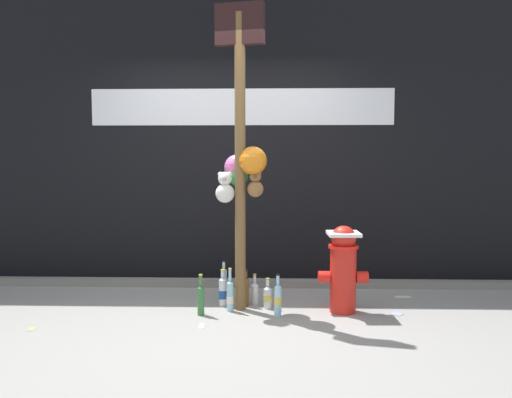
{
  "coord_description": "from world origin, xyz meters",
  "views": [
    {
      "loc": [
        0.42,
        -4.22,
        1.38
      ],
      "look_at": [
        0.29,
        0.37,
        1.02
      ],
      "focal_mm": 35.84,
      "sensor_mm": 36.0,
      "label": 1
    }
  ],
  "objects_px": {
    "fire_hydrant": "(343,267)",
    "bottle_3": "(278,299)",
    "bottle_1": "(223,291)",
    "bottle_4": "(230,295)",
    "bottle_5": "(268,297)",
    "bottle_6": "(201,298)",
    "bottle_7": "(255,292)",
    "bottle_0": "(246,290)",
    "bottle_2": "(224,283)",
    "memorial_post": "(241,148)"
  },
  "relations": [
    {
      "from": "bottle_1",
      "to": "fire_hydrant",
      "type": "bearing_deg",
      "value": -8.35
    },
    {
      "from": "bottle_1",
      "to": "bottle_6",
      "type": "bearing_deg",
      "value": -119.92
    },
    {
      "from": "bottle_0",
      "to": "bottle_3",
      "type": "relative_size",
      "value": 0.92
    },
    {
      "from": "bottle_5",
      "to": "bottle_2",
      "type": "bearing_deg",
      "value": 150.33
    },
    {
      "from": "bottle_0",
      "to": "bottle_3",
      "type": "bearing_deg",
      "value": -46.75
    },
    {
      "from": "bottle_3",
      "to": "bottle_7",
      "type": "bearing_deg",
      "value": 119.81
    },
    {
      "from": "bottle_4",
      "to": "bottle_2",
      "type": "bearing_deg",
      "value": 104.42
    },
    {
      "from": "bottle_5",
      "to": "bottle_7",
      "type": "distance_m",
      "value": 0.19
    },
    {
      "from": "bottle_7",
      "to": "memorial_post",
      "type": "bearing_deg",
      "value": -129.3
    },
    {
      "from": "fire_hydrant",
      "to": "bottle_1",
      "type": "relative_size",
      "value": 2.27
    },
    {
      "from": "bottle_4",
      "to": "bottle_0",
      "type": "bearing_deg",
      "value": 51.82
    },
    {
      "from": "memorial_post",
      "to": "bottle_7",
      "type": "relative_size",
      "value": 9.41
    },
    {
      "from": "bottle_5",
      "to": "bottle_4",
      "type": "bearing_deg",
      "value": -164.19
    },
    {
      "from": "bottle_2",
      "to": "bottle_3",
      "type": "height_order",
      "value": "bottle_2"
    },
    {
      "from": "fire_hydrant",
      "to": "bottle_6",
      "type": "height_order",
      "value": "fire_hydrant"
    },
    {
      "from": "fire_hydrant",
      "to": "bottle_3",
      "type": "distance_m",
      "value": 0.66
    },
    {
      "from": "bottle_0",
      "to": "bottle_4",
      "type": "relative_size",
      "value": 0.87
    },
    {
      "from": "bottle_1",
      "to": "bottle_7",
      "type": "height_order",
      "value": "bottle_1"
    },
    {
      "from": "fire_hydrant",
      "to": "bottle_4",
      "type": "distance_m",
      "value": 1.05
    },
    {
      "from": "fire_hydrant",
      "to": "bottle_0",
      "type": "relative_size",
      "value": 2.27
    },
    {
      "from": "bottle_4",
      "to": "bottle_3",
      "type": "bearing_deg",
      "value": -18.38
    },
    {
      "from": "bottle_5",
      "to": "bottle_6",
      "type": "relative_size",
      "value": 0.77
    },
    {
      "from": "bottle_2",
      "to": "bottle_7",
      "type": "height_order",
      "value": "bottle_2"
    },
    {
      "from": "bottle_0",
      "to": "bottle_6",
      "type": "height_order",
      "value": "bottle_6"
    },
    {
      "from": "fire_hydrant",
      "to": "bottle_4",
      "type": "height_order",
      "value": "fire_hydrant"
    },
    {
      "from": "fire_hydrant",
      "to": "bottle_6",
      "type": "xyz_separation_m",
      "value": [
        -1.27,
        -0.13,
        -0.26
      ]
    },
    {
      "from": "fire_hydrant",
      "to": "bottle_1",
      "type": "xyz_separation_m",
      "value": [
        -1.1,
        0.16,
        -0.27
      ]
    },
    {
      "from": "fire_hydrant",
      "to": "bottle_5",
      "type": "height_order",
      "value": "fire_hydrant"
    },
    {
      "from": "fire_hydrant",
      "to": "bottle_7",
      "type": "height_order",
      "value": "fire_hydrant"
    },
    {
      "from": "memorial_post",
      "to": "bottle_5",
      "type": "bearing_deg",
      "value": 0.68
    },
    {
      "from": "bottle_1",
      "to": "bottle_5",
      "type": "relative_size",
      "value": 1.22
    },
    {
      "from": "memorial_post",
      "to": "fire_hydrant",
      "type": "height_order",
      "value": "memorial_post"
    },
    {
      "from": "bottle_7",
      "to": "bottle_0",
      "type": "bearing_deg",
      "value": -141.97
    },
    {
      "from": "bottle_0",
      "to": "fire_hydrant",
      "type": "bearing_deg",
      "value": -10.38
    },
    {
      "from": "bottle_0",
      "to": "bottle_3",
      "type": "height_order",
      "value": "bottle_3"
    },
    {
      "from": "fire_hydrant",
      "to": "bottle_2",
      "type": "distance_m",
      "value": 1.18
    },
    {
      "from": "bottle_0",
      "to": "bottle_4",
      "type": "xyz_separation_m",
      "value": [
        -0.13,
        -0.17,
        0.0
      ]
    },
    {
      "from": "bottle_6",
      "to": "bottle_3",
      "type": "bearing_deg",
      "value": -1.75
    },
    {
      "from": "bottle_4",
      "to": "bottle_7",
      "type": "bearing_deg",
      "value": 47.45
    },
    {
      "from": "bottle_1",
      "to": "bottle_4",
      "type": "relative_size",
      "value": 0.87
    },
    {
      "from": "fire_hydrant",
      "to": "bottle_6",
      "type": "relative_size",
      "value": 2.14
    },
    {
      "from": "bottle_5",
      "to": "memorial_post",
      "type": "bearing_deg",
      "value": -179.32
    },
    {
      "from": "bottle_0",
      "to": "bottle_2",
      "type": "bearing_deg",
      "value": 142.8
    },
    {
      "from": "bottle_5",
      "to": "bottle_3",
      "type": "bearing_deg",
      "value": -69.35
    },
    {
      "from": "memorial_post",
      "to": "bottle_2",
      "type": "relative_size",
      "value": 6.92
    },
    {
      "from": "fire_hydrant",
      "to": "bottle_6",
      "type": "distance_m",
      "value": 1.3
    },
    {
      "from": "bottle_1",
      "to": "bottle_2",
      "type": "xyz_separation_m",
      "value": [
        -0.01,
        0.17,
        0.03
      ]
    },
    {
      "from": "bottle_2",
      "to": "bottle_6",
      "type": "bearing_deg",
      "value": -109.29
    },
    {
      "from": "memorial_post",
      "to": "bottle_7",
      "type": "distance_m",
      "value": 1.37
    },
    {
      "from": "bottle_0",
      "to": "bottle_2",
      "type": "distance_m",
      "value": 0.28
    }
  ]
}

